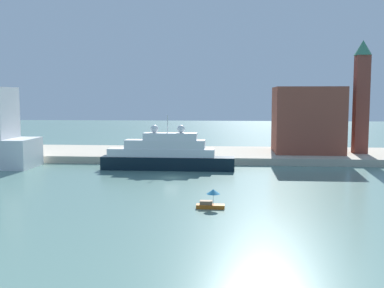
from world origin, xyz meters
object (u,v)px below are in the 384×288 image
object	(u,v)px
person_figure	(157,153)
small_motorboat	(211,200)
large_yacht	(166,155)
parked_car	(138,150)
mooring_bollard	(170,155)
harbor_building	(307,120)
bell_tower	(361,93)

from	to	relation	value
person_figure	small_motorboat	bearing A→B (deg)	-71.18
large_yacht	person_figure	distance (m)	9.23
parked_car	mooring_bollard	distance (m)	10.31
harbor_building	parked_car	xyz separation A→B (m)	(-39.18, -5.08, -7.01)
harbor_building	mooring_bollard	xyz separation A→B (m)	(-30.81, -11.11, -7.29)
small_motorboat	person_figure	bearing A→B (deg)	108.82
small_motorboat	bell_tower	world-z (taller)	bell_tower
small_motorboat	harbor_building	xyz separation A→B (m)	(20.27, 50.56, 8.04)
person_figure	mooring_bollard	bearing A→B (deg)	-8.66
small_motorboat	parked_car	bearing A→B (deg)	112.57
small_motorboat	parked_car	size ratio (longest dim) A/B	0.89
bell_tower	mooring_bollard	world-z (taller)	bell_tower
parked_car	small_motorboat	bearing A→B (deg)	-67.43
small_motorboat	harbor_building	size ratio (longest dim) A/B	0.24
mooring_bollard	bell_tower	bearing A→B (deg)	13.39
harbor_building	parked_car	world-z (taller)	harbor_building
small_motorboat	mooring_bollard	bearing A→B (deg)	104.96
large_yacht	mooring_bollard	xyz separation A→B (m)	(-0.22, 8.13, -1.13)
large_yacht	small_motorboat	world-z (taller)	large_yacht
large_yacht	mooring_bollard	size ratio (longest dim) A/B	42.55
small_motorboat	person_figure	xyz separation A→B (m)	(-13.60, 39.91, 1.15)
large_yacht	harbor_building	world-z (taller)	harbor_building
small_motorboat	person_figure	distance (m)	42.18
large_yacht	bell_tower	bearing A→B (deg)	23.32
mooring_bollard	parked_car	bearing A→B (deg)	144.18
harbor_building	small_motorboat	bearing A→B (deg)	-111.85
bell_tower	mooring_bollard	bearing A→B (deg)	-166.61
large_yacht	bell_tower	world-z (taller)	bell_tower
person_figure	parked_car	bearing A→B (deg)	133.58
large_yacht	parked_car	world-z (taller)	large_yacht
harbor_building	bell_tower	xyz separation A→B (m)	(11.82, -0.97, 6.15)
parked_car	mooring_bollard	xyz separation A→B (m)	(8.36, -6.03, -0.28)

